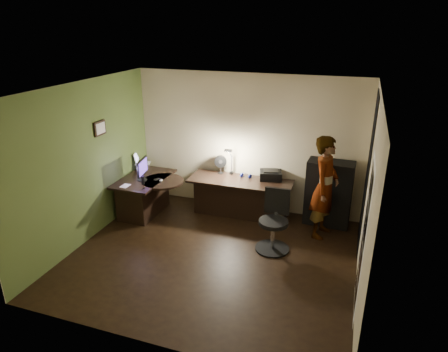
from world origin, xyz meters
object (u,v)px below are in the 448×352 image
(desk_left, at_px, (145,196))
(office_chair, at_px, (273,222))
(person, at_px, (325,187))
(desk_right, at_px, (240,198))
(cabinet, at_px, (328,193))
(monitor, at_px, (142,173))

(desk_left, height_order, office_chair, office_chair)
(office_chair, relative_size, person, 0.56)
(desk_right, bearing_deg, office_chair, -49.92)
(cabinet, relative_size, office_chair, 1.20)
(monitor, xyz_separation_m, person, (3.35, 0.37, 0.01))
(office_chair, xyz_separation_m, person, (0.71, 0.78, 0.40))
(office_chair, bearing_deg, cabinet, 58.53)
(office_chair, bearing_deg, person, 47.56)
(desk_left, bearing_deg, desk_right, 15.99)
(monitor, bearing_deg, cabinet, 4.19)
(desk_left, height_order, desk_right, desk_left)
(cabinet, height_order, person, person)
(office_chair, bearing_deg, desk_right, 130.34)
(person, bearing_deg, desk_left, 106.08)
(cabinet, bearing_deg, person, -92.93)
(desk_left, distance_m, monitor, 0.54)
(monitor, relative_size, person, 0.25)
(desk_left, distance_m, person, 3.43)
(desk_left, relative_size, cabinet, 1.05)
(monitor, bearing_deg, desk_left, 94.98)
(person, bearing_deg, desk_right, 93.17)
(monitor, height_order, person, person)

